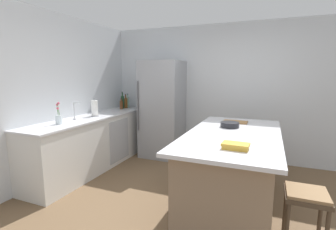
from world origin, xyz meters
TOP-DOWN VIEW (x-y plane):
  - ground_plane at (0.00, 0.00)m, footprint 7.20×7.20m
  - wall_rear at (0.00, 2.25)m, footprint 6.00×0.10m
  - wall_left at (-2.45, 0.00)m, footprint 0.10×6.00m
  - counter_run_left at (-2.09, 0.77)m, footprint 0.64×2.69m
  - kitchen_island at (0.34, 0.42)m, footprint 1.09×2.16m
  - refrigerator at (-1.25, 1.85)m, footprint 0.78×0.72m
  - bar_stool at (1.09, -0.25)m, footprint 0.36×0.36m
  - sink_faucet at (-2.14, 0.41)m, footprint 0.15×0.05m
  - flower_vase at (-2.10, 0.03)m, footprint 0.09×0.09m
  - paper_towel_roll at (-2.07, 0.80)m, footprint 0.14×0.14m
  - gin_bottle at (-2.14, 2.00)m, footprint 0.07×0.07m
  - whiskey_bottle at (-2.14, 1.91)m, footprint 0.07×0.07m
  - wine_bottle at (-2.15, 1.82)m, footprint 0.07×0.07m
  - syrup_bottle at (-2.13, 1.72)m, footprint 0.07×0.07m
  - cookbook_stack at (0.45, -0.24)m, footprint 0.26×0.17m
  - mixing_bowl at (0.25, 0.76)m, footprint 0.25×0.25m
  - cutting_board at (0.27, 1.14)m, footprint 0.36×0.21m

SIDE VIEW (x-z plane):
  - ground_plane at x=0.00m, z-range 0.00..0.00m
  - counter_run_left at x=-2.09m, z-range 0.00..0.93m
  - kitchen_island at x=0.34m, z-range 0.01..0.94m
  - bar_stool at x=1.09m, z-range 0.20..0.82m
  - cutting_board at x=0.27m, z-range 0.93..0.95m
  - refrigerator at x=-1.25m, z-range 0.00..1.91m
  - cookbook_stack at x=0.45m, z-range 0.93..0.99m
  - mixing_bowl at x=0.25m, z-range 0.93..1.00m
  - flower_vase at x=-2.10m, z-range 0.86..1.18m
  - syrup_bottle at x=-2.13m, z-range 0.91..1.14m
  - whiskey_bottle at x=-2.14m, z-range 0.90..1.20m
  - gin_bottle at x=-2.14m, z-range 0.90..1.20m
  - paper_towel_roll at x=-2.07m, z-range 0.91..1.22m
  - wine_bottle at x=-2.15m, z-range 0.90..1.25m
  - sink_faucet at x=-2.14m, z-range 0.94..1.24m
  - wall_rear at x=0.00m, z-range 0.00..2.60m
  - wall_left at x=-2.45m, z-range 0.00..2.60m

